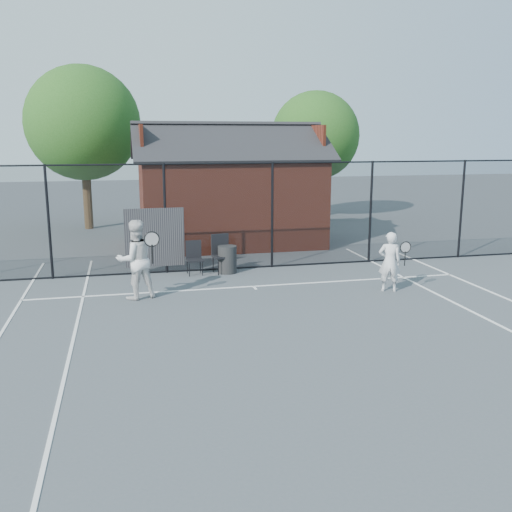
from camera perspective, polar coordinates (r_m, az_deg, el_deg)
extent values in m
plane|color=#454B4F|center=(11.54, 3.09, -6.81)|extent=(80.00, 80.00, 0.00)
cube|color=silver|center=(14.32, -0.25, -3.05)|extent=(11.00, 0.06, 0.01)
cube|color=silver|center=(9.31, -18.78, -12.13)|extent=(0.06, 18.00, 0.01)
cube|color=silver|center=(14.18, -0.12, -3.20)|extent=(0.06, 0.30, 0.01)
cylinder|color=black|center=(15.76, -20.01, 3.16)|extent=(0.07, 0.07, 3.00)
cylinder|color=black|center=(15.68, -9.06, 3.69)|extent=(0.07, 0.07, 3.00)
cylinder|color=black|center=(16.16, 1.63, 4.08)|extent=(0.07, 0.07, 3.00)
cylinder|color=black|center=(17.17, 11.39, 4.31)|extent=(0.07, 0.07, 3.00)
cylinder|color=black|center=(18.61, 19.86, 4.41)|extent=(0.07, 0.07, 3.00)
cylinder|color=black|center=(15.81, -1.90, 9.25)|extent=(22.00, 0.04, 0.04)
cylinder|color=black|center=(16.21, -1.83, -1.19)|extent=(22.00, 0.04, 0.04)
cube|color=black|center=(15.94, -1.86, 3.97)|extent=(22.00, 3.00, 0.01)
cube|color=black|center=(15.72, -10.09, 1.83)|extent=(1.60, 0.04, 1.60)
cube|color=maroon|center=(19.93, -2.70, 5.55)|extent=(6.00, 4.00, 3.00)
cube|color=black|center=(18.83, -2.20, 11.38)|extent=(6.50, 2.36, 1.32)
cube|color=black|center=(20.80, -3.27, 11.42)|extent=(6.50, 2.36, 1.32)
cube|color=maroon|center=(19.50, -11.49, 11.18)|extent=(0.10, 2.80, 1.06)
cube|color=maroon|center=(20.55, 5.52, 11.38)|extent=(0.10, 2.80, 1.06)
cylinder|color=#342215|center=(24.15, -16.50, 5.62)|extent=(0.36, 0.36, 2.52)
sphere|color=#1A4614|center=(24.04, -16.92, 12.60)|extent=(4.48, 4.48, 4.48)
cylinder|color=#342215|center=(26.54, 5.84, 6.25)|extent=(0.36, 0.36, 2.23)
sphere|color=#1A4614|center=(26.42, 5.97, 11.88)|extent=(3.97, 3.97, 3.97)
imported|color=silver|center=(14.12, 13.22, -0.56)|extent=(0.62, 0.52, 1.46)
torus|color=black|center=(13.89, 14.72, 0.85)|extent=(0.29, 0.02, 0.29)
cylinder|color=black|center=(13.95, 14.66, -0.25)|extent=(0.03, 0.03, 0.35)
imported|color=silver|center=(13.38, -11.96, -0.35)|extent=(1.07, 0.94, 1.84)
torus|color=black|center=(12.93, -10.40, 1.67)|extent=(0.36, 0.03, 0.36)
cylinder|color=black|center=(12.99, -10.34, 0.18)|extent=(0.03, 0.03, 0.44)
cube|color=black|center=(15.54, -6.15, -0.25)|extent=(0.45, 0.46, 0.89)
cube|color=black|center=(15.63, -3.35, 0.15)|extent=(0.59, 0.61, 1.04)
cylinder|color=black|center=(15.68, -2.89, -0.34)|extent=(0.59, 0.59, 0.75)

